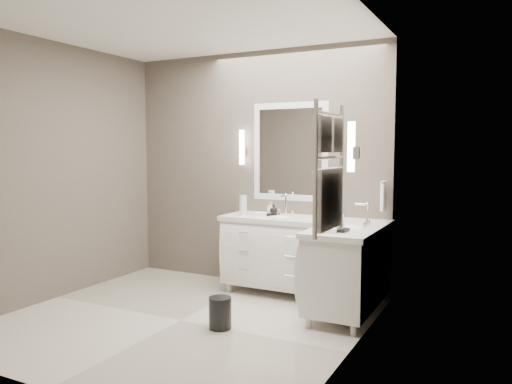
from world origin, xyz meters
The scene contains 21 objects.
floor centered at (0.00, 0.00, -0.01)m, with size 3.20×3.00×0.01m, color beige.
ceiling centered at (0.00, 0.00, 2.71)m, with size 3.20×3.00×0.01m, color white.
wall_back centered at (0.00, 1.50, 1.35)m, with size 3.20×0.01×2.70m, color #524941.
wall_front centered at (0.00, -1.50, 1.35)m, with size 3.20×0.01×2.70m, color #524941.
wall_left centered at (-1.60, 0.00, 1.35)m, with size 0.01×3.00×2.70m, color #524941.
wall_right centered at (1.60, 0.00, 1.35)m, with size 0.01×3.00×2.70m, color #524941.
vanity_back centered at (0.45, 1.23, 0.49)m, with size 1.24×0.59×0.97m.
vanity_right centered at (1.33, 0.90, 0.49)m, with size 0.59×1.24×0.97m.
mirror_back centered at (0.45, 1.49, 1.55)m, with size 0.90×0.02×1.10m.
mirror_right centered at (1.59, 0.80, 1.55)m, with size 0.02×0.90×1.10m.
sconce_back centered at (-0.13, 1.43, 1.59)m, with size 0.06×0.06×0.40m.
sconce_right centered at (1.53, 0.22, 1.59)m, with size 0.06×0.06×0.40m.
towel_bar_corner centered at (1.54, 1.36, 1.12)m, with size 0.03×0.22×0.30m.
towel_ladder centered at (1.55, -0.40, 1.39)m, with size 0.06×0.58×0.90m.
waste_bin centered at (0.43, -0.01, 0.14)m, with size 0.20×0.20×0.28m, color black.
amenity_tray_back centered at (0.35, 1.24, 0.86)m, with size 0.15×0.11×0.02m, color black.
amenity_tray_right centered at (1.34, 0.57, 0.86)m, with size 0.12×0.17×0.02m, color black.
water_bottle centered at (0.05, 1.12, 0.96)m, with size 0.08×0.08×0.22m, color silver.
soap_bottle_a centered at (0.32, 1.26, 0.93)m, with size 0.06×0.06×0.12m, color white.
soap_bottle_b centered at (0.38, 1.21, 0.93)m, with size 0.08×0.08×0.11m, color black.
soap_bottle_c centered at (1.34, 0.57, 0.96)m, with size 0.07×0.07×0.18m, color white.
Camera 1 is at (2.67, -3.68, 1.59)m, focal length 35.00 mm.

